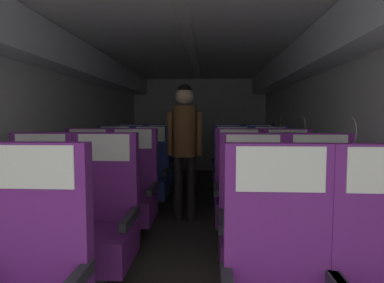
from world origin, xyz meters
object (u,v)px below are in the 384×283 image
(seat_b_right_aisle, at_px, (322,228))
(flight_attendant, at_px, (185,136))
(seat_b_left_aisle, at_px, (101,225))
(seat_b_right_window, at_px, (254,228))
(seat_e_right_window, at_px, (228,166))
(seat_e_left_window, at_px, (131,165))
(seat_c_right_aisle, at_px, (289,196))
(seat_b_left_window, at_px, (37,224))
(seat_c_left_window, at_px, (86,193))
(seat_d_right_window, at_px, (232,177))
(seat_e_left_aisle, at_px, (160,166))
(seat_e_right_aisle, at_px, (259,167))
(seat_c_left_aisle, at_px, (132,194))
(seat_d_right_aisle, at_px, (271,178))
(seat_d_left_window, at_px, (114,176))
(seat_d_left_aisle, at_px, (150,176))
(seat_c_right_window, at_px, (239,195))

(seat_b_right_aisle, distance_m, flight_attendant, 2.06)
(seat_b_left_aisle, xyz_separation_m, flight_attendant, (0.48, 1.66, 0.55))
(seat_b_right_window, height_order, seat_e_right_window, same)
(seat_b_right_window, bearing_deg, flight_attendant, 110.30)
(flight_attendant, bearing_deg, seat_b_right_aisle, 106.61)
(seat_e_right_window, distance_m, flight_attendant, 1.47)
(seat_b_right_aisle, xyz_separation_m, seat_e_left_window, (-2.07, 2.87, 0.00))
(seat_c_right_aisle, height_order, seat_e_left_window, same)
(seat_b_left_window, height_order, seat_b_right_aisle, same)
(seat_c_left_window, height_order, seat_d_right_window, same)
(seat_b_left_window, bearing_deg, seat_b_right_aisle, 0.37)
(seat_c_left_window, distance_m, seat_e_left_aisle, 1.96)
(seat_e_left_aisle, xyz_separation_m, seat_e_right_window, (1.10, 0.01, 0.00))
(seat_c_right_aisle, xyz_separation_m, seat_e_left_window, (-2.06, 1.92, 0.00))
(seat_e_right_aisle, bearing_deg, seat_e_right_window, 179.46)
(seat_c_left_aisle, relative_size, seat_e_right_aisle, 1.00)
(seat_b_right_aisle, height_order, seat_c_left_window, same)
(seat_c_left_window, distance_m, seat_d_right_aisle, 2.28)
(seat_b_left_aisle, relative_size, seat_d_left_window, 1.00)
(seat_d_right_window, relative_size, seat_e_right_window, 1.00)
(seat_b_left_window, bearing_deg, seat_e_right_window, 61.47)
(seat_b_right_window, relative_size, seat_d_left_window, 1.00)
(seat_d_left_aisle, bearing_deg, seat_e_right_window, 41.21)
(seat_b_right_aisle, relative_size, seat_b_right_window, 1.00)
(seat_d_left_window, relative_size, flight_attendant, 0.69)
(seat_e_left_aisle, bearing_deg, seat_e_right_window, 0.72)
(seat_c_right_window, bearing_deg, seat_b_right_window, -89.15)
(seat_c_left_window, relative_size, seat_c_right_window, 1.00)
(seat_c_right_aisle, bearing_deg, seat_b_right_window, -116.33)
(seat_d_right_aisle, height_order, seat_e_left_aisle, same)
(seat_c_right_aisle, distance_m, flight_attendant, 1.41)
(seat_d_left_aisle, relative_size, seat_e_right_window, 1.00)
(seat_b_left_aisle, bearing_deg, seat_b_right_aisle, 0.26)
(seat_e_right_aisle, xyz_separation_m, flight_attendant, (-1.08, -1.21, 0.55))
(seat_d_right_aisle, bearing_deg, seat_b_right_aisle, -90.00)
(seat_b_right_window, xyz_separation_m, seat_c_right_window, (-0.01, 0.97, 0.00))
(seat_b_right_aisle, bearing_deg, seat_b_right_window, -178.13)
(seat_b_right_aisle, relative_size, seat_e_left_window, 1.00)
(seat_c_left_aisle, relative_size, seat_c_right_aisle, 1.00)
(seat_b_left_window, distance_m, seat_b_right_window, 1.58)
(seat_d_right_window, bearing_deg, seat_e_right_aisle, 63.02)
(seat_b_left_window, height_order, seat_d_left_window, same)
(seat_b_right_aisle, bearing_deg, flight_attendant, 123.65)
(seat_c_left_aisle, xyz_separation_m, seat_e_right_aisle, (1.57, 1.92, 0.00))
(seat_d_left_aisle, xyz_separation_m, seat_d_right_window, (1.08, -0.00, 0.00))
(seat_c_left_window, height_order, seat_d_left_window, same)
(seat_b_left_aisle, distance_m, seat_b_right_aisle, 1.58)
(seat_b_right_window, bearing_deg, seat_e_right_aisle, 80.77)
(seat_b_left_aisle, xyz_separation_m, seat_c_right_aisle, (1.57, 0.95, 0.00))
(seat_d_right_window, bearing_deg, seat_c_right_window, -89.86)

